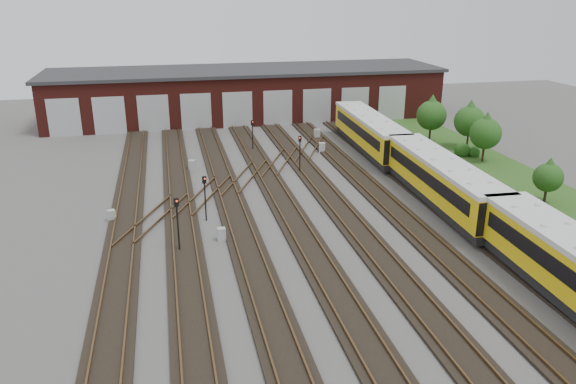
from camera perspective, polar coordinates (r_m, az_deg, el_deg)
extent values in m
plane|color=#403E3B|center=(38.48, 4.68, -4.80)|extent=(120.00, 120.00, 0.00)
cube|color=black|center=(37.12, -16.61, -6.43)|extent=(2.40, 70.00, 0.18)
cube|color=brown|center=(37.13, -17.74, -6.27)|extent=(0.10, 70.00, 0.15)
cube|color=brown|center=(36.99, -15.52, -6.13)|extent=(0.10, 70.00, 0.15)
cube|color=black|center=(36.97, -10.40, -6.00)|extent=(2.40, 70.00, 0.18)
cube|color=brown|center=(36.89, -11.54, -5.85)|extent=(0.10, 70.00, 0.15)
cube|color=brown|center=(36.92, -9.30, -5.69)|extent=(0.10, 70.00, 0.15)
cube|color=black|center=(37.24, -4.23, -5.51)|extent=(2.40, 70.00, 0.18)
cube|color=brown|center=(37.09, -5.34, -5.37)|extent=(0.10, 70.00, 0.15)
cube|color=brown|center=(37.27, -3.14, -5.18)|extent=(0.10, 70.00, 0.15)
cube|color=black|center=(37.94, 1.78, -4.96)|extent=(2.40, 70.00, 0.18)
cube|color=brown|center=(37.72, 0.72, -4.83)|extent=(0.10, 70.00, 0.15)
cube|color=brown|center=(38.04, 2.83, -4.63)|extent=(0.10, 70.00, 0.15)
cube|color=black|center=(39.04, 7.50, -4.39)|extent=(2.40, 70.00, 0.18)
cube|color=brown|center=(38.75, 6.51, -4.27)|extent=(0.10, 70.00, 0.15)
cube|color=brown|center=(39.21, 8.50, -4.06)|extent=(0.10, 70.00, 0.15)
cube|color=black|center=(40.50, 12.85, -3.81)|extent=(2.40, 70.00, 0.18)
cube|color=brown|center=(40.15, 11.93, -3.70)|extent=(0.10, 70.00, 0.15)
cube|color=brown|center=(40.74, 13.78, -3.50)|extent=(0.10, 70.00, 0.15)
cube|color=black|center=(42.29, 17.78, -3.25)|extent=(2.40, 70.00, 0.18)
cube|color=brown|center=(41.89, 16.95, -3.15)|extent=(0.10, 70.00, 0.15)
cube|color=brown|center=(42.59, 18.64, -2.95)|extent=(0.10, 70.00, 0.15)
cube|color=black|center=(44.38, 22.27, -2.72)|extent=(2.40, 70.00, 0.18)
cube|color=brown|center=(43.92, 21.52, -2.62)|extent=(0.10, 70.00, 0.15)
cube|color=brown|center=(44.72, 23.06, -2.44)|extent=(0.10, 70.00, 0.15)
cube|color=brown|center=(46.20, -8.51, -0.30)|extent=(5.40, 9.62, 0.15)
cube|color=brown|center=(50.34, -4.32, 1.57)|extent=(5.40, 9.62, 0.15)
cube|color=brown|center=(54.75, -0.79, 3.14)|extent=(5.40, 9.62, 0.15)
cube|color=brown|center=(42.42, -13.49, -2.52)|extent=(5.40, 9.62, 0.15)
cube|color=brown|center=(59.37, 2.22, 4.47)|extent=(5.40, 9.62, 0.15)
cube|color=#541A15|center=(75.24, -4.24, 9.87)|extent=(50.00, 12.00, 6.00)
cube|color=#2D2D2F|center=(74.76, -4.31, 12.25)|extent=(51.00, 12.50, 0.40)
cube|color=#B0B2B5|center=(69.68, -21.79, 7.03)|extent=(3.60, 0.12, 4.40)
cube|color=#B0B2B5|center=(69.04, -17.68, 7.40)|extent=(3.60, 0.12, 4.40)
cube|color=#B0B2B5|center=(68.75, -13.50, 7.74)|extent=(3.60, 0.12, 4.40)
cube|color=#B0B2B5|center=(68.83, -9.31, 8.04)|extent=(3.60, 0.12, 4.40)
cube|color=#B0B2B5|center=(69.27, -5.14, 8.30)|extent=(3.60, 0.12, 4.40)
cube|color=#B0B2B5|center=(70.06, -1.04, 8.51)|extent=(3.60, 0.12, 4.40)
cube|color=#B0B2B5|center=(71.20, 2.95, 8.67)|extent=(3.60, 0.12, 4.40)
cube|color=#B0B2B5|center=(72.66, 6.80, 8.78)|extent=(3.60, 0.12, 4.40)
cube|color=#B0B2B5|center=(74.43, 10.49, 8.86)|extent=(3.60, 0.12, 4.40)
cube|color=#264E1A|center=(54.85, 20.86, 1.59)|extent=(8.00, 55.00, 0.05)
cube|color=black|center=(32.00, 26.09, -7.35)|extent=(0.59, 14.54, 0.94)
cube|color=black|center=(45.65, 15.17, -0.50)|extent=(3.13, 16.61, 0.66)
cube|color=#F0A20D|center=(45.16, 15.34, 1.33)|extent=(3.46, 16.62, 2.42)
cube|color=silver|center=(44.76, 15.50, 3.00)|extent=(3.57, 16.63, 0.33)
cube|color=black|center=(44.47, 13.68, 1.57)|extent=(0.59, 14.54, 0.94)
cube|color=black|center=(45.71, 17.02, 1.75)|extent=(0.59, 14.54, 0.94)
cube|color=black|center=(59.57, 8.23, 4.73)|extent=(3.13, 16.61, 0.66)
cube|color=#F0A20D|center=(59.19, 8.30, 6.18)|extent=(3.46, 16.62, 2.42)
cube|color=silver|center=(58.88, 8.37, 7.48)|extent=(3.57, 16.63, 0.33)
cube|color=black|center=(58.68, 6.96, 6.40)|extent=(0.59, 14.54, 0.94)
cube|color=black|center=(59.60, 9.65, 6.47)|extent=(0.59, 14.54, 0.94)
cylinder|color=black|center=(36.61, -11.10, -3.74)|extent=(0.11, 0.11, 3.17)
cube|color=black|center=(35.92, -11.29, -1.03)|extent=(0.31, 0.24, 0.55)
sphere|color=red|center=(35.78, -11.30, -0.93)|extent=(0.13, 0.13, 0.13)
cylinder|color=black|center=(41.27, -8.39, -1.03)|extent=(0.11, 0.11, 2.89)
cube|color=black|center=(40.70, -8.51, 1.23)|extent=(0.31, 0.26, 0.54)
sphere|color=red|center=(40.56, -8.51, 1.32)|extent=(0.13, 0.13, 0.13)
cylinder|color=black|center=(59.15, -3.61, 5.49)|extent=(0.11, 0.11, 2.72)
cube|color=black|center=(58.76, -3.65, 7.03)|extent=(0.30, 0.24, 0.53)
sphere|color=red|center=(58.64, -3.63, 7.11)|extent=(0.13, 0.13, 0.13)
cylinder|color=black|center=(51.72, 1.21, 3.55)|extent=(0.10, 0.10, 2.97)
cube|color=black|center=(51.25, 1.23, 5.43)|extent=(0.30, 0.25, 0.52)
sphere|color=red|center=(51.13, 1.26, 5.51)|extent=(0.13, 0.13, 0.13)
cube|color=#AAADAF|center=(43.03, -17.49, -2.31)|extent=(0.65, 0.60, 0.88)
cube|color=#AAADAF|center=(53.38, -9.73, 2.68)|extent=(0.70, 0.63, 0.99)
cube|color=#AAADAF|center=(38.27, -6.78, -4.28)|extent=(0.57, 0.48, 0.90)
cube|color=#AAADAF|center=(64.26, 2.96, 5.92)|extent=(0.66, 0.56, 1.08)
cube|color=#AAADAF|center=(58.61, 3.47, 4.52)|extent=(0.74, 0.66, 1.05)
cylinder|color=black|center=(64.38, 14.20, 5.63)|extent=(0.22, 0.22, 1.66)
sphere|color=#174112|center=(63.90, 14.37, 7.55)|extent=(3.23, 3.23, 3.23)
cone|color=#174112|center=(63.67, 14.45, 8.57)|extent=(2.77, 2.77, 2.31)
cylinder|color=black|center=(58.48, 19.20, 3.65)|extent=(0.22, 0.22, 1.56)
sphere|color=#174112|center=(57.98, 19.43, 5.62)|extent=(3.03, 3.03, 3.03)
cone|color=#174112|center=(57.74, 19.55, 6.66)|extent=(2.60, 2.60, 2.17)
cylinder|color=black|center=(62.64, 17.75, 4.89)|extent=(0.21, 0.21, 1.65)
sphere|color=#174112|center=(62.15, 17.96, 6.85)|extent=(3.21, 3.21, 3.21)
cone|color=#174112|center=(61.92, 18.08, 7.88)|extent=(2.75, 2.75, 2.29)
cylinder|color=black|center=(48.89, 24.65, -0.40)|extent=(0.21, 0.21, 1.18)
sphere|color=#174112|center=(48.42, 24.92, 1.35)|extent=(2.30, 2.30, 2.30)
cone|color=#174112|center=(48.19, 25.06, 2.28)|extent=(1.97, 1.97, 1.64)
sphere|color=#174112|center=(46.81, 23.05, -1.01)|extent=(1.21, 1.21, 1.21)
sphere|color=#174112|center=(60.13, 18.40, 3.98)|extent=(1.18, 1.18, 1.18)
sphere|color=#174112|center=(60.00, 17.29, 4.27)|extent=(1.58, 1.58, 1.58)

